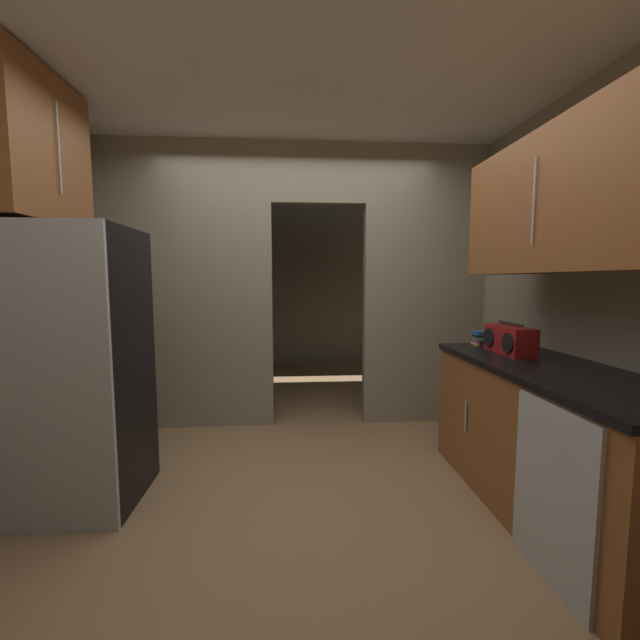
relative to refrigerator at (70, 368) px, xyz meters
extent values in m
plane|color=#93704C|center=(1.41, -0.07, -0.85)|extent=(20.00, 20.00, 0.00)
cube|color=silver|center=(1.41, 0.35, 1.82)|extent=(4.02, 6.76, 0.06)
cube|color=gray|center=(0.39, 1.31, 0.47)|extent=(1.58, 0.12, 2.65)
cube|color=gray|center=(2.64, 1.31, 0.47)|extent=(1.16, 0.12, 2.65)
cube|color=gray|center=(1.62, 1.31, 1.52)|extent=(0.88, 0.12, 0.55)
cube|color=gray|center=(1.41, 4.11, 0.47)|extent=(3.62, 0.10, 2.65)
cube|color=gray|center=(-0.35, 2.71, 0.47)|extent=(0.10, 2.79, 2.65)
cube|color=gray|center=(3.17, 2.71, 0.47)|extent=(0.10, 2.79, 2.65)
cube|color=black|center=(0.00, 0.02, 0.00)|extent=(0.78, 0.68, 1.70)
cube|color=#B7BABC|center=(0.00, -0.34, 0.00)|extent=(0.78, 0.03, 1.70)
cube|color=brown|center=(2.87, -0.35, -0.43)|extent=(0.66, 1.83, 0.85)
cube|color=black|center=(2.87, -0.35, 0.02)|extent=(0.70, 1.83, 0.04)
cylinder|color=#B7BABC|center=(2.53, -0.76, -0.39)|extent=(0.01, 0.01, 0.22)
cylinder|color=#B7BABC|center=(2.53, 0.05, -0.39)|extent=(0.01, 0.01, 0.22)
cube|color=#B7BABC|center=(2.53, -0.87, -0.44)|extent=(0.02, 0.56, 0.83)
cube|color=brown|center=(2.87, -0.35, 0.97)|extent=(0.34, 1.65, 0.78)
cylinder|color=#B7BABC|center=(2.69, -0.35, 0.97)|extent=(0.01, 0.01, 0.47)
cube|color=brown|center=(-0.22, 0.10, 1.33)|extent=(0.34, 0.86, 0.89)
cylinder|color=#B7BABC|center=(-0.04, 0.10, 1.33)|extent=(0.01, 0.01, 0.54)
cube|color=maroon|center=(2.84, 0.09, 0.13)|extent=(0.16, 0.42, 0.19)
cylinder|color=#262626|center=(2.84, 0.09, 0.24)|extent=(0.02, 0.29, 0.02)
cylinder|color=black|center=(2.75, -0.03, 0.13)|extent=(0.01, 0.13, 0.13)
cylinder|color=black|center=(2.75, 0.22, 0.13)|extent=(0.01, 0.13, 0.13)
cube|color=gold|center=(2.82, 0.46, 0.04)|extent=(0.12, 0.12, 0.01)
cube|color=#8C3893|center=(2.81, 0.45, 0.06)|extent=(0.10, 0.12, 0.03)
cube|color=#388C47|center=(2.82, 0.44, 0.09)|extent=(0.13, 0.16, 0.02)
cube|color=black|center=(2.82, 0.45, 0.11)|extent=(0.14, 0.15, 0.02)
cube|color=#2D609E|center=(2.81, 0.45, 0.13)|extent=(0.11, 0.11, 0.03)
camera|label=1|loc=(1.35, -2.54, 0.54)|focal=22.77mm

